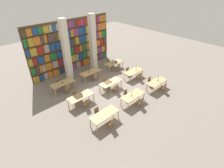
{
  "coord_description": "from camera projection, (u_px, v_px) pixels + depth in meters",
  "views": [
    {
      "loc": [
        -9.32,
        -10.12,
        9.18
      ],
      "look_at": [
        0.0,
        -0.29,
        0.69
      ],
      "focal_mm": 28.0,
      "sensor_mm": 36.0,
      "label": 1
    }
  ],
  "objects": [
    {
      "name": "ground_plane",
      "position": [
        110.0,
        89.0,
        16.53
      ],
      "size": [
        40.0,
        40.0,
        0.0
      ],
      "primitive_type": "plane",
      "color": "gray"
    },
    {
      "name": "bookshelf_bank",
      "position": [
        72.0,
        46.0,
        18.73
      ],
      "size": [
        9.82,
        0.35,
        5.5
      ],
      "color": "brown",
      "rests_on": "ground_plane"
    },
    {
      "name": "pillar_left",
      "position": [
        66.0,
        51.0,
        16.69
      ],
      "size": [
        0.58,
        0.58,
        6.0
      ],
      "color": "silver",
      "rests_on": "ground_plane"
    },
    {
      "name": "pillar_center",
      "position": [
        93.0,
        43.0,
        18.57
      ],
      "size": [
        0.58,
        0.58,
        6.0
      ],
      "color": "silver",
      "rests_on": "ground_plane"
    },
    {
      "name": "reading_table_0",
      "position": [
        104.0,
        115.0,
        12.46
      ],
      "size": [
        2.19,
        0.93,
        0.77
      ],
      "color": "tan",
      "rests_on": "ground_plane"
    },
    {
      "name": "chair_0",
      "position": [
        111.0,
        123.0,
        12.09
      ],
      "size": [
        0.42,
        0.4,
        0.88
      ],
      "color": "brown",
      "rests_on": "ground_plane"
    },
    {
      "name": "chair_1",
      "position": [
        98.0,
        112.0,
        13.01
      ],
      "size": [
        0.42,
        0.4,
        0.88
      ],
      "rotation": [
        0.0,
        0.0,
        3.14
      ],
      "color": "brown",
      "rests_on": "ground_plane"
    },
    {
      "name": "reading_table_1",
      "position": [
        133.0,
        96.0,
        14.42
      ],
      "size": [
        2.19,
        0.93,
        0.77
      ],
      "color": "tan",
      "rests_on": "ground_plane"
    },
    {
      "name": "chair_2",
      "position": [
        140.0,
        102.0,
        14.1
      ],
      "size": [
        0.42,
        0.4,
        0.88
      ],
      "color": "brown",
      "rests_on": "ground_plane"
    },
    {
      "name": "chair_3",
      "position": [
        126.0,
        94.0,
        15.02
      ],
      "size": [
        0.42,
        0.4,
        0.88
      ],
      "rotation": [
        0.0,
        0.0,
        3.14
      ],
      "color": "brown",
      "rests_on": "ground_plane"
    },
    {
      "name": "desk_lamp_0",
      "position": [
        132.0,
        93.0,
        14.13
      ],
      "size": [
        0.14,
        0.14,
        0.43
      ],
      "color": "black",
      "rests_on": "reading_table_1"
    },
    {
      "name": "reading_table_2",
      "position": [
        157.0,
        82.0,
        16.27
      ],
      "size": [
        2.19,
        0.93,
        0.77
      ],
      "color": "tan",
      "rests_on": "ground_plane"
    },
    {
      "name": "chair_4",
      "position": [
        164.0,
        87.0,
        15.94
      ],
      "size": [
        0.42,
        0.4,
        0.88
      ],
      "color": "brown",
      "rests_on": "ground_plane"
    },
    {
      "name": "chair_5",
      "position": [
        150.0,
        81.0,
        16.86
      ],
      "size": [
        0.42,
        0.4,
        0.88
      ],
      "rotation": [
        0.0,
        0.0,
        3.14
      ],
      "color": "brown",
      "rests_on": "ground_plane"
    },
    {
      "name": "desk_lamp_1",
      "position": [
        158.0,
        78.0,
        16.19
      ],
      "size": [
        0.14,
        0.14,
        0.48
      ],
      "color": "black",
      "rests_on": "reading_table_2"
    },
    {
      "name": "reading_table_3",
      "position": [
        81.0,
        97.0,
        14.33
      ],
      "size": [
        2.19,
        0.93,
        0.77
      ],
      "color": "tan",
      "rests_on": "ground_plane"
    },
    {
      "name": "chair_6",
      "position": [
        86.0,
        103.0,
        13.96
      ],
      "size": [
        0.42,
        0.4,
        0.88
      ],
      "color": "brown",
      "rests_on": "ground_plane"
    },
    {
      "name": "chair_7",
      "position": [
        76.0,
        95.0,
        14.88
      ],
      "size": [
        0.42,
        0.4,
        0.88
      ],
      "rotation": [
        0.0,
        0.0,
        3.14
      ],
      "color": "brown",
      "rests_on": "ground_plane"
    },
    {
      "name": "desk_lamp_2",
      "position": [
        82.0,
        92.0,
        14.26
      ],
      "size": [
        0.14,
        0.14,
        0.41
      ],
      "color": "black",
      "rests_on": "reading_table_3"
    },
    {
      "name": "reading_table_4",
      "position": [
        111.0,
        83.0,
        16.18
      ],
      "size": [
        2.19,
        0.93,
        0.77
      ],
      "color": "tan",
      "rests_on": "ground_plane"
    },
    {
      "name": "chair_8",
      "position": [
        116.0,
        88.0,
        15.82
      ],
      "size": [
        0.42,
        0.4,
        0.88
      ],
      "color": "brown",
      "rests_on": "ground_plane"
    },
    {
      "name": "chair_9",
      "position": [
        105.0,
        82.0,
        16.74
      ],
      "size": [
        0.42,
        0.4,
        0.88
      ],
      "rotation": [
        0.0,
        0.0,
        3.14
      ],
      "color": "brown",
      "rests_on": "ground_plane"
    },
    {
      "name": "desk_lamp_3",
      "position": [
        111.0,
        79.0,
        16.0
      ],
      "size": [
        0.14,
        0.14,
        0.49
      ],
      "color": "black",
      "rests_on": "reading_table_4"
    },
    {
      "name": "reading_table_5",
      "position": [
        134.0,
        72.0,
        18.02
      ],
      "size": [
        2.19,
        0.93,
        0.77
      ],
      "color": "tan",
      "rests_on": "ground_plane"
    },
    {
      "name": "chair_10",
      "position": [
        139.0,
        76.0,
        17.69
      ],
      "size": [
        0.42,
        0.4,
        0.88
      ],
      "color": "brown",
      "rests_on": "ground_plane"
    },
    {
      "name": "chair_11",
      "position": [
        128.0,
        71.0,
        18.61
      ],
      "size": [
        0.42,
        0.4,
        0.88
      ],
      "rotation": [
        0.0,
        0.0,
        3.14
      ],
      "color": "brown",
      "rests_on": "ground_plane"
    },
    {
      "name": "desk_lamp_4",
      "position": [
        136.0,
        67.0,
        18.01
      ],
      "size": [
        0.14,
        0.14,
        0.48
      ],
      "color": "black",
      "rests_on": "reading_table_5"
    },
    {
      "name": "reading_table_6",
      "position": [
        63.0,
        84.0,
        16.04
      ],
      "size": [
        2.19,
        0.93,
        0.77
      ],
      "color": "tan",
      "rests_on": "ground_plane"
    },
    {
      "name": "chair_12",
      "position": [
        67.0,
        89.0,
        15.69
      ],
      "size": [
        0.42,
        0.4,
        0.88
      ],
      "color": "brown",
      "rests_on": "ground_plane"
    },
    {
      "name": "chair_13",
      "position": [
        59.0,
        83.0,
        16.61
      ],
      "size": [
        0.42,
        0.4,
        0.88
      ],
      "rotation": [
        0.0,
        0.0,
        3.14
      ],
      "color": "brown",
      "rests_on": "ground_plane"
    },
    {
      "name": "desk_lamp_5",
      "position": [
        62.0,
        80.0,
        15.85
      ],
      "size": [
        0.14,
        0.14,
        0.48
      ],
      "color": "black",
      "rests_on": "reading_table_6"
    },
    {
      "name": "reading_table_7",
      "position": [
        90.0,
        72.0,
        17.87
      ],
      "size": [
        2.19,
        0.93,
        0.77
      ],
      "color": "tan",
      "rests_on": "ground_plane"
    },
    {
      "name": "chair_14",
      "position": [
        95.0,
        77.0,
        17.5
      ],
      "size": [
        0.42,
        0.4,
        0.88
      ],
      "color": "brown",
      "rests_on": "ground_plane"
    },
    {
      "name": "chair_15",
      "position": [
        86.0,
        72.0,
        18.42
      ],
      "size": [
        0.42,
        0.4,
        0.88
      ],
      "rotation": [
        0.0,
        0.0,
        3.14
      ],
      "color": "brown",
      "rests_on": "ground_plane"
    },
    {
      "name": "desk_lamp_6",
      "position": [
        89.0,
        69.0,
        17.58
      ],
      "size": [
        0.14,
        0.14,
        0.5
      ],
      "color": "black",
      "rests_on": "reading_table_7"
    },
    {
      "name": "reading_table_8",
      "position": [
        114.0,
        63.0,
        19.8
      ],
      "size": [
        2.19,
        0.93,
        0.77
      ],
      "color": "tan",
      "rests_on": "ground_plane"
    },
    {
      "name": "chair_16",
      "position": [
        118.0,
        67.0,
        19.43
      ],
      "size": [
        0.42,
        0.4,
        0.88
      ],
      "color": "brown",
      "rests_on": "ground_plane"
    },
    {
      "name": "chair_17",
      "position": [
        109.0,
        63.0,
        20.35
      ],
      "size": [
        0.42,
        0.4,
        0.88
      ],
      "rotation": [
        0.0,
        0.0,
        3.14
      ],
      "color": "brown",
      "rests_on": "ground_plane"
    },
    {
      "name": "desk_lamp_7",
      "position": [
        112.0,
        61.0,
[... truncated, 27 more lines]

